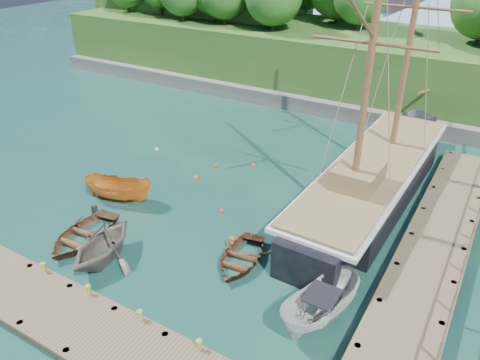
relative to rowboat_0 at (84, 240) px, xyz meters
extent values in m
plane|color=#18392D|center=(4.99, 1.89, 0.00)|extent=(160.00, 160.00, 0.00)
cube|color=brown|center=(6.99, -4.61, 0.54)|extent=(20.00, 3.20, 0.12)
cube|color=#30241B|center=(6.99, -4.61, 0.38)|extent=(20.00, 3.20, 0.20)
cube|color=brown|center=(16.49, 8.89, 0.54)|extent=(3.20, 24.00, 0.12)
cube|color=#30241B|center=(16.49, 8.89, 0.38)|extent=(3.20, 24.00, 0.20)
cylinder|color=#30241B|center=(15.19, 20.59, 0.05)|extent=(0.28, 0.28, 1.10)
cylinder|color=olive|center=(0.99, -3.21, 0.00)|extent=(0.26, 0.26, 0.45)
cylinder|color=olive|center=(3.99, -3.21, 0.00)|extent=(0.26, 0.26, 0.45)
cylinder|color=olive|center=(6.99, -3.21, 0.00)|extent=(0.26, 0.26, 0.45)
cylinder|color=olive|center=(9.99, -3.21, 0.00)|extent=(0.26, 0.26, 0.45)
imported|color=brown|center=(0.00, 0.00, 0.00)|extent=(3.81, 4.99, 0.97)
imported|color=#6D6259|center=(2.20, -0.63, 0.00)|extent=(4.38, 4.88, 2.29)
imported|color=#56311D|center=(8.24, 2.79, 0.00)|extent=(3.51, 4.49, 0.85)
imported|color=#C46D1D|center=(-1.29, 4.19, 0.00)|extent=(4.74, 2.85, 1.72)
imported|color=beige|center=(13.21, 1.16, 0.00)|extent=(2.95, 5.16, 1.88)
cube|color=black|center=(11.92, 12.31, 0.68)|extent=(4.93, 14.13, 2.91)
cube|color=black|center=(12.16, 21.31, 0.68)|extent=(2.62, 4.47, 2.62)
cube|color=black|center=(11.70, 4.31, 0.68)|extent=(3.28, 3.69, 2.76)
cube|color=silver|center=(11.92, 12.31, 2.11)|extent=(5.10, 18.53, 0.25)
cube|color=brown|center=(11.92, 12.31, 2.36)|extent=(4.68, 18.12, 0.12)
cube|color=brown|center=(11.83, 9.31, 2.96)|extent=(2.36, 3.06, 1.20)
cylinder|color=brown|center=(12.26, 24.81, 3.56)|extent=(0.43, 6.90, 1.69)
cylinder|color=brown|center=(12.01, 15.91, 10.10)|extent=(0.36, 0.36, 15.46)
cylinder|color=brown|center=(11.82, 8.71, 9.48)|extent=(0.36, 0.36, 14.22)
cylinder|color=#8C7A59|center=(12.18, 21.86, 10.42)|extent=(0.34, 10.69, 8.98)
sphere|color=white|center=(-1.81, 6.79, 0.00)|extent=(0.33, 0.33, 0.33)
sphere|color=#F85000|center=(1.12, 8.90, 0.00)|extent=(0.36, 0.36, 0.36)
sphere|color=red|center=(4.86, 6.28, 0.00)|extent=(0.33, 0.33, 0.33)
sphere|color=white|center=(8.98, 8.42, 0.00)|extent=(0.34, 0.34, 0.34)
sphere|color=red|center=(1.32, 11.03, 0.00)|extent=(0.28, 0.28, 0.28)
sphere|color=red|center=(3.49, 12.51, 0.00)|extent=(0.33, 0.33, 0.33)
sphere|color=white|center=(-4.13, 11.04, 0.00)|extent=(0.32, 0.32, 0.32)
sphere|color=#DD4E03|center=(6.88, 4.22, 0.00)|extent=(0.36, 0.36, 0.36)
cube|color=#474744|center=(-3.01, 25.89, 0.60)|extent=(50.00, 4.00, 1.40)
cube|color=#1E4A14|center=(-3.01, 31.89, 3.00)|extent=(50.00, 14.00, 6.00)
cube|color=#1E4A14|center=(-17.01, 35.89, 5.00)|extent=(24.00, 12.00, 10.00)
cylinder|color=#382616|center=(-11.12, 30.00, 6.70)|extent=(0.36, 0.36, 1.40)
cylinder|color=#382616|center=(-9.19, 28.70, 6.70)|extent=(0.36, 0.36, 1.40)
cylinder|color=#382616|center=(-22.80, 29.16, 6.70)|extent=(0.36, 0.36, 1.40)
cylinder|color=#382616|center=(-15.74, 36.67, 6.70)|extent=(0.36, 0.36, 1.40)
cylinder|color=#382616|center=(-20.59, 32.21, 6.70)|extent=(0.36, 0.36, 1.40)
cylinder|color=#382616|center=(3.38, 33.10, 6.70)|extent=(0.36, 0.36, 1.40)
cylinder|color=#382616|center=(-16.54, 37.42, 6.70)|extent=(0.36, 0.36, 1.40)
cylinder|color=#382616|center=(-5.17, 32.09, 6.70)|extent=(0.36, 0.36, 1.40)
cylinder|color=#382616|center=(0.41, 35.24, 6.70)|extent=(0.36, 0.36, 1.40)
cylinder|color=#382616|center=(-3.52, 28.44, 6.70)|extent=(0.36, 0.36, 1.40)
cylinder|color=#382616|center=(14.26, 32.28, 6.70)|extent=(0.36, 0.36, 1.40)
cylinder|color=#382616|center=(-5.03, 39.65, 6.70)|extent=(0.36, 0.36, 1.40)
cylinder|color=#382616|center=(-12.92, 33.29, 6.70)|extent=(0.36, 0.36, 1.40)
cylinder|color=#382616|center=(-18.28, 29.53, 6.70)|extent=(0.36, 0.36, 1.40)
cylinder|color=#382616|center=(-14.62, 33.36, 6.70)|extent=(0.36, 0.36, 1.40)
cylinder|color=#382616|center=(-0.74, 40.26, 6.70)|extent=(0.36, 0.36, 1.40)
cylinder|color=#382616|center=(-6.91, 32.91, 6.70)|extent=(0.36, 0.36, 1.40)
cylinder|color=#382616|center=(-17.91, 31.14, 6.70)|extent=(0.36, 0.36, 1.40)
cylinder|color=#382616|center=(-13.93, 27.95, 6.70)|extent=(0.36, 0.36, 1.40)
cone|color=#728CA5|center=(9.99, 71.89, 4.00)|extent=(32.00, 32.00, 8.00)
camera|label=1|loc=(17.89, -13.30, 15.02)|focal=35.00mm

